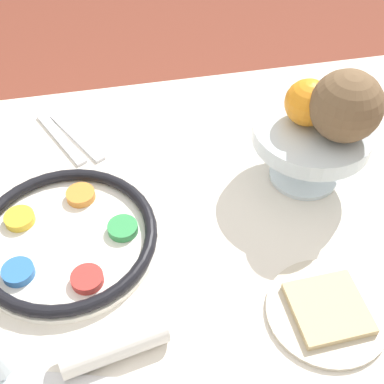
# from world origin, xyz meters

# --- Properties ---
(dining_table) EXTENTS (1.53, 0.94, 0.71)m
(dining_table) POSITION_xyz_m (0.00, 0.00, 0.35)
(dining_table) COLOR silver
(dining_table) RESTS_ON ground_plane
(seder_plate) EXTENTS (0.29, 0.29, 0.03)m
(seder_plate) POSITION_xyz_m (-0.08, 0.07, 0.72)
(seder_plate) COLOR white
(seder_plate) RESTS_ON dining_table
(fruit_stand) EXTENTS (0.20, 0.20, 0.12)m
(fruit_stand) POSITION_xyz_m (0.34, 0.14, 0.80)
(fruit_stand) COLOR silver
(fruit_stand) RESTS_ON dining_table
(orange_fruit) EXTENTS (0.08, 0.08, 0.08)m
(orange_fruit) POSITION_xyz_m (0.33, 0.15, 0.87)
(orange_fruit) COLOR orange
(orange_fruit) RESTS_ON fruit_stand
(coconut) EXTENTS (0.12, 0.12, 0.12)m
(coconut) POSITION_xyz_m (0.37, 0.11, 0.88)
(coconut) COLOR brown
(coconut) RESTS_ON fruit_stand
(bread_plate) EXTENTS (0.18, 0.18, 0.02)m
(bread_plate) POSITION_xyz_m (0.28, -0.14, 0.71)
(bread_plate) COLOR beige
(bread_plate) RESTS_ON dining_table
(napkin_roll) EXTENTS (0.15, 0.07, 0.04)m
(napkin_roll) POSITION_xyz_m (-0.03, -0.14, 0.73)
(napkin_roll) COLOR white
(napkin_roll) RESTS_ON dining_table
(cup_far) EXTENTS (0.07, 0.07, 0.06)m
(cup_far) POSITION_xyz_m (0.46, 0.30, 0.74)
(cup_far) COLOR silver
(cup_far) RESTS_ON dining_table
(fork_left) EXTENTS (0.09, 0.17, 0.01)m
(fork_left) POSITION_xyz_m (-0.09, 0.32, 0.71)
(fork_left) COLOR silver
(fork_left) RESTS_ON dining_table
(fork_right) EXTENTS (0.10, 0.16, 0.01)m
(fork_right) POSITION_xyz_m (-0.06, 0.32, 0.71)
(fork_right) COLOR silver
(fork_right) RESTS_ON dining_table
(spoon) EXTENTS (0.16, 0.06, 0.01)m
(spoon) POSITION_xyz_m (-0.05, -0.18, 0.71)
(spoon) COLOR silver
(spoon) RESTS_ON dining_table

